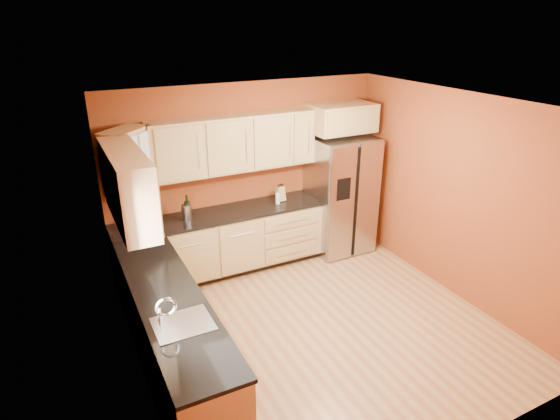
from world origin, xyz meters
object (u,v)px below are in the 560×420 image
object	(u,v)px
wine_bottle_a	(155,214)
knife_block	(281,194)
canister_left	(187,212)
soap_dispenser	(278,198)
refrigerator	(340,195)

from	to	relation	value
wine_bottle_a	knife_block	bearing A→B (deg)	3.18
canister_left	soap_dispenser	distance (m)	1.32
refrigerator	canister_left	distance (m)	2.37
refrigerator	knife_block	world-z (taller)	refrigerator
refrigerator	wine_bottle_a	distance (m)	2.79
refrigerator	canister_left	size ratio (longest dim) A/B	8.42
refrigerator	canister_left	world-z (taller)	refrigerator
canister_left	knife_block	world-z (taller)	knife_block
wine_bottle_a	soap_dispenser	xyz separation A→B (m)	(1.74, 0.01, -0.08)
knife_block	soap_dispenser	bearing A→B (deg)	-143.14
canister_left	wine_bottle_a	distance (m)	0.43
wine_bottle_a	refrigerator	bearing A→B (deg)	-0.40
refrigerator	soap_dispenser	size ratio (longest dim) A/B	9.60
wine_bottle_a	soap_dispenser	world-z (taller)	wine_bottle_a
wine_bottle_a	soap_dispenser	size ratio (longest dim) A/B	1.88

